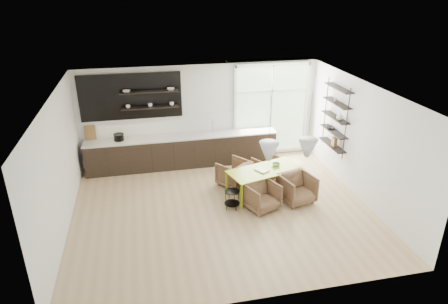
# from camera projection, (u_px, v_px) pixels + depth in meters

# --- Properties ---
(room) EXTENTS (7.02, 6.01, 2.91)m
(room) POSITION_uv_depth(u_px,v_px,m) (235.00, 135.00, 10.12)
(room) COLOR tan
(room) RESTS_ON ground
(kitchen_run) EXTENTS (5.54, 0.69, 2.75)m
(kitchen_run) POSITION_uv_depth(u_px,v_px,m) (180.00, 147.00, 11.65)
(kitchen_run) COLOR black
(kitchen_run) RESTS_ON ground
(right_shelving) EXTENTS (0.26, 1.22, 1.90)m
(right_shelving) POSITION_uv_depth(u_px,v_px,m) (336.00, 119.00, 10.65)
(right_shelving) COLOR black
(right_shelving) RESTS_ON ground
(dining_table) EXTENTS (2.01, 1.31, 0.68)m
(dining_table) POSITION_uv_depth(u_px,v_px,m) (265.00, 171.00, 10.08)
(dining_table) COLOR #97B412
(dining_table) RESTS_ON ground
(armchair_back_left) EXTENTS (1.05, 1.05, 0.69)m
(armchair_back_left) POSITION_uv_depth(u_px,v_px,m) (234.00, 173.00, 10.62)
(armchair_back_left) COLOR brown
(armchair_back_left) RESTS_ON ground
(armchair_back_right) EXTENTS (0.91, 0.92, 0.62)m
(armchair_back_right) POSITION_uv_depth(u_px,v_px,m) (267.00, 167.00, 11.05)
(armchair_back_right) COLOR brown
(armchair_back_right) RESTS_ON ground
(armchair_front_left) EXTENTS (0.93, 0.94, 0.67)m
(armchair_front_left) POSITION_uv_depth(u_px,v_px,m) (262.00, 196.00, 9.53)
(armchair_front_left) COLOR brown
(armchair_front_left) RESTS_ON ground
(armchair_front_right) EXTENTS (0.93, 0.94, 0.71)m
(armchair_front_right) POSITION_uv_depth(u_px,v_px,m) (297.00, 188.00, 9.84)
(armchair_front_right) COLOR brown
(armchair_front_right) RESTS_ON ground
(wire_stool) EXTENTS (0.37, 0.37, 0.47)m
(wire_stool) POSITION_uv_depth(u_px,v_px,m) (232.00, 197.00, 9.55)
(wire_stool) COLOR black
(wire_stool) RESTS_ON ground
(table_book) EXTENTS (0.38, 0.41, 0.03)m
(table_book) POSITION_uv_depth(u_px,v_px,m) (258.00, 171.00, 9.93)
(table_book) COLOR white
(table_book) RESTS_ON dining_table
(table_bowl) EXTENTS (0.23, 0.23, 0.07)m
(table_bowl) POSITION_uv_depth(u_px,v_px,m) (276.00, 165.00, 10.27)
(table_bowl) COLOR #5B8A52
(table_bowl) RESTS_ON dining_table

